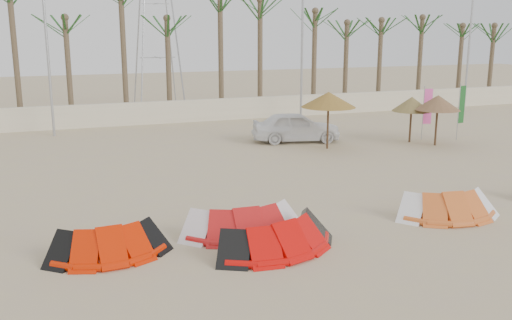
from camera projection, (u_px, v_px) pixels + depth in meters
name	position (u px, v px, depth m)	size (l,w,h in m)	color
ground	(345.00, 269.00, 13.24)	(120.00, 120.00, 0.00)	tan
boundary_wall	(162.00, 112.00, 33.21)	(60.00, 0.30, 1.30)	beige
palm_line	(164.00, 11.00, 33.48)	(52.00, 4.00, 7.70)	brown
lamp_b	(46.00, 21.00, 28.21)	(1.25, 0.14, 11.00)	#A5A8AD
lamp_c	(303.00, 22.00, 32.91)	(1.25, 0.14, 11.00)	#A5A8AD
lamp_d	(471.00, 23.00, 36.94)	(1.25, 0.14, 11.00)	#A5A8AD
pylon	(160.00, 109.00, 39.18)	(3.00, 3.00, 14.00)	#A5A8AD
kite_red_left	(108.00, 238.00, 14.04)	(3.01, 1.67, 0.90)	red
kite_red_mid	(274.00, 232.00, 14.49)	(3.70, 2.32, 0.90)	red
kite_red_right	(240.00, 218.00, 15.57)	(3.37, 1.62, 0.90)	red
kite_orange	(443.00, 202.00, 16.93)	(3.24, 1.90, 0.90)	#D75F23
parasol_left	(329.00, 100.00, 25.91)	(2.51, 2.51, 2.63)	#4C331E
parasol_mid	(438.00, 103.00, 26.70)	(2.11, 2.11, 2.39)	#4C331E
parasol_right	(412.00, 104.00, 27.51)	(1.90, 1.90, 2.23)	#4C331E
flag_pink	(426.00, 108.00, 28.23)	(0.45, 0.13, 2.69)	#A5A8AD
flag_green	(462.00, 106.00, 28.08)	(0.45, 0.11, 2.85)	#A5A8AD
car	(296.00, 127.00, 27.91)	(1.73, 4.29, 1.46)	white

